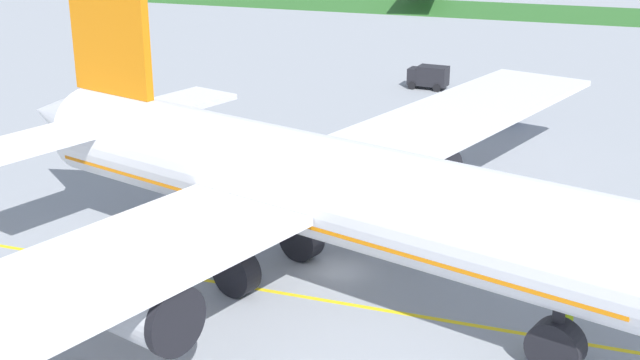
{
  "coord_description": "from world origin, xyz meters",
  "views": [
    {
      "loc": [
        15.13,
        -44.47,
        22.36
      ],
      "look_at": [
        -2.71,
        4.75,
        4.07
      ],
      "focal_mm": 47.21,
      "sensor_mm": 36.0,
      "label": 1
    }
  ],
  "objects_px": {
    "service_truck_baggage_loader": "(493,106)",
    "ground_crew_marshaller_front": "(541,335)",
    "ground_crew_wingwalker_port": "(568,317)",
    "service_truck_fuel_bowser": "(428,76)",
    "airliner_foreground": "(303,185)"
  },
  "relations": [
    {
      "from": "airliner_foreground",
      "to": "service_truck_fuel_bowser",
      "type": "xyz_separation_m",
      "value": [
        -4.74,
        53.13,
        -4.86
      ]
    },
    {
      "from": "ground_crew_marshaller_front",
      "to": "service_truck_baggage_loader",
      "type": "xyz_separation_m",
      "value": [
        -9.34,
        44.19,
        0.54
      ]
    },
    {
      "from": "ground_crew_wingwalker_port",
      "to": "ground_crew_marshaller_front",
      "type": "distance_m",
      "value": 2.58
    },
    {
      "from": "ground_crew_wingwalker_port",
      "to": "service_truck_baggage_loader",
      "type": "distance_m",
      "value": 43.17
    },
    {
      "from": "service_truck_baggage_loader",
      "to": "service_truck_fuel_bowser",
      "type": "xyz_separation_m",
      "value": [
        -9.36,
        11.76,
        -0.01
      ]
    },
    {
      "from": "service_truck_baggage_loader",
      "to": "ground_crew_marshaller_front",
      "type": "bearing_deg",
      "value": -78.06
    },
    {
      "from": "airliner_foreground",
      "to": "ground_crew_wingwalker_port",
      "type": "xyz_separation_m",
      "value": [
        15.1,
        -0.51,
        -5.36
      ]
    },
    {
      "from": "service_truck_baggage_loader",
      "to": "service_truck_fuel_bowser",
      "type": "height_order",
      "value": "service_truck_baggage_loader"
    },
    {
      "from": "ground_crew_wingwalker_port",
      "to": "service_truck_fuel_bowser",
      "type": "bearing_deg",
      "value": 110.3
    },
    {
      "from": "airliner_foreground",
      "to": "ground_crew_marshaller_front",
      "type": "bearing_deg",
      "value": -11.42
    },
    {
      "from": "ground_crew_marshaller_front",
      "to": "airliner_foreground",
      "type": "bearing_deg",
      "value": 168.58
    },
    {
      "from": "ground_crew_marshaller_front",
      "to": "service_truck_fuel_bowser",
      "type": "distance_m",
      "value": 58.99
    },
    {
      "from": "ground_crew_marshaller_front",
      "to": "service_truck_baggage_loader",
      "type": "distance_m",
      "value": 45.17
    },
    {
      "from": "service_truck_fuel_bowser",
      "to": "ground_crew_wingwalker_port",
      "type": "bearing_deg",
      "value": -69.7
    },
    {
      "from": "airliner_foreground",
      "to": "ground_crew_wingwalker_port",
      "type": "height_order",
      "value": "airliner_foreground"
    }
  ]
}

